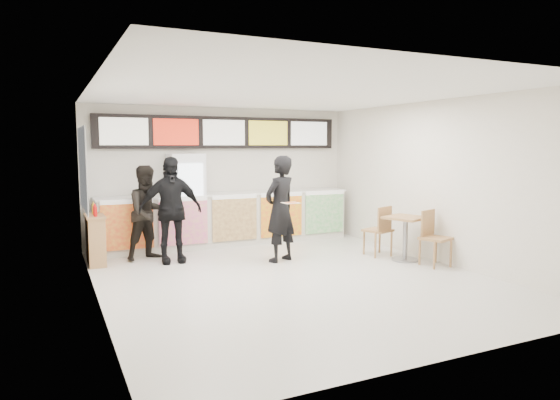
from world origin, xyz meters
TOP-DOWN VIEW (x-y plane):
  - floor at (0.00, 0.00)m, footprint 7.00×7.00m
  - ceiling at (0.00, 0.00)m, footprint 7.00×7.00m
  - wall_back at (0.00, 3.50)m, footprint 6.00×0.00m
  - wall_left at (-3.00, 0.00)m, footprint 0.00×7.00m
  - wall_right at (3.00, 0.00)m, footprint 0.00×7.00m
  - service_counter at (0.00, 3.09)m, footprint 5.56×0.77m
  - menu_board at (0.00, 3.41)m, footprint 5.50×0.14m
  - drinks_fridge at (-0.93, 3.11)m, footprint 0.70×0.67m
  - mirror_panel at (-2.99, 2.45)m, footprint 0.01×2.00m
  - customer_main at (0.34, 1.17)m, footprint 0.85×0.73m
  - customer_left at (-1.86, 2.39)m, footprint 1.04×0.92m
  - customer_mid at (-1.54, 1.95)m, footprint 1.16×0.50m
  - pizza_slice at (0.34, 0.72)m, footprint 0.36×0.36m
  - cafe_table at (2.50, 0.22)m, footprint 1.02×1.76m
  - condiment_ledge at (-2.82, 2.39)m, footprint 0.33×0.81m

SIDE VIEW (x-z plane):
  - floor at x=0.00m, z-range 0.00..0.00m
  - condiment_ledge at x=-2.82m, z-range -0.08..1.01m
  - service_counter at x=0.00m, z-range 0.00..1.14m
  - cafe_table at x=2.50m, z-range 0.08..1.08m
  - customer_left at x=-1.86m, z-range 0.00..1.79m
  - customer_mid at x=-1.54m, z-range 0.00..1.97m
  - customer_main at x=0.34m, z-range 0.00..1.98m
  - drinks_fridge at x=-0.93m, z-range 0.00..2.00m
  - pizza_slice at x=0.34m, z-range 1.15..1.17m
  - wall_back at x=0.00m, z-range -1.50..4.50m
  - wall_left at x=-3.00m, z-range -2.00..5.00m
  - wall_right at x=3.00m, z-range -2.00..5.00m
  - mirror_panel at x=-2.99m, z-range 1.00..2.50m
  - menu_board at x=0.00m, z-range 2.10..2.80m
  - ceiling at x=0.00m, z-range 3.00..3.00m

